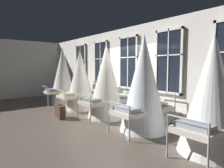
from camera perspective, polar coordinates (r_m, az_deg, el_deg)
ground at (r=6.94m, az=-1.62°, el=-9.52°), size 23.67×23.67×0.00m
back_wall_with_windows at (r=7.44m, az=5.28°, el=3.90°), size 12.84×0.10×3.20m
end_wall_left at (r=11.95m, az=-29.57°, el=3.69°), size 0.10×7.51×3.20m
window_bank at (r=7.38m, az=4.58°, el=0.13°), size 8.06×0.10×2.80m
cot_first at (r=9.77m, az=-13.97°, el=2.22°), size 1.30×1.84×2.65m
cot_second at (r=8.22m, az=-9.14°, el=1.07°), size 1.30×1.84×2.43m
cot_third at (r=6.72m, az=-1.65°, el=0.49°), size 1.30×1.83×2.49m
cot_fourth at (r=5.39m, az=9.18°, el=-0.14°), size 1.30×1.82×2.60m
cot_fifth at (r=4.42m, az=27.00°, el=-2.96°), size 1.30×1.82×2.41m
rug_first at (r=9.50m, az=-21.15°, el=-5.85°), size 0.82×0.59×0.01m
suitcase_dark at (r=6.98m, az=-14.83°, el=-7.72°), size 0.58×0.26×0.47m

